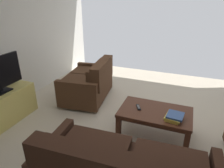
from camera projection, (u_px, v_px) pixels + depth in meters
name	position (u px, v px, depth m)	size (l,w,h in m)	color
ground_plane	(144.00, 132.00, 3.19)	(5.34, 5.73, 0.01)	beige
wall_right	(0.00, 36.00, 3.53)	(0.12, 5.73, 2.68)	silver
loveseat_near	(89.00, 83.00, 4.09)	(0.96, 1.27, 0.84)	black
coffee_table	(155.00, 115.00, 2.99)	(1.05, 0.64, 0.43)	#4C2819
tv_stand	(5.00, 107.00, 3.37)	(0.42, 1.05, 0.55)	#D8C666
book_stack	(174.00, 117.00, 2.75)	(0.26, 0.29, 0.08)	#E0CC4C
tv_remote	(138.00, 107.00, 3.04)	(0.11, 0.16, 0.02)	black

